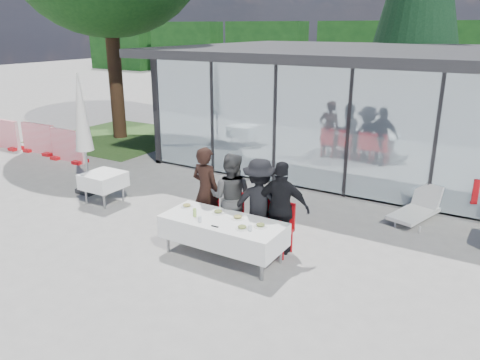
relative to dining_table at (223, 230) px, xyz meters
name	(u,v)px	position (x,y,z in m)	size (l,w,h in m)	color
ground	(219,252)	(-0.18, 0.14, -0.54)	(90.00, 90.00, 0.00)	gray
pavilion	(428,94)	(1.82, 8.31, 1.61)	(14.80, 8.80, 3.44)	gray
treeline	(421,54)	(-2.18, 28.14, 1.66)	(62.50, 2.00, 4.40)	black
dining_table	(223,230)	(0.00, 0.00, 0.00)	(2.26, 0.96, 0.75)	white
diner_a	(206,191)	(-0.88, 0.74, 0.37)	(0.66, 0.66, 1.81)	black
diner_chair_a	(207,208)	(-0.88, 0.75, 0.00)	(0.44, 0.44, 0.97)	red
diner_b	(231,197)	(-0.29, 0.74, 0.35)	(0.86, 0.86, 1.77)	#484848
diner_chair_b	(231,214)	(-0.29, 0.75, 0.00)	(0.44, 0.44, 0.97)	red
diner_c	(260,204)	(0.35, 0.74, 0.34)	(1.13, 1.13, 1.75)	black
diner_chair_c	(260,220)	(0.35, 0.75, 0.00)	(0.44, 0.44, 0.97)	red
diner_d	(282,208)	(0.80, 0.74, 0.34)	(1.03, 1.03, 1.77)	black
diner_chair_d	(281,225)	(0.80, 0.75, 0.00)	(0.44, 0.44, 0.97)	red
plate_a	(187,206)	(-0.92, 0.16, 0.24)	(0.23, 0.23, 0.07)	white
plate_b	(218,212)	(-0.24, 0.21, 0.24)	(0.23, 0.23, 0.07)	white
plate_c	(238,217)	(0.21, 0.18, 0.24)	(0.23, 0.23, 0.07)	white
plate_d	(261,225)	(0.73, 0.07, 0.24)	(0.23, 0.23, 0.07)	white
plate_extra	(242,227)	(0.50, -0.16, 0.24)	(0.23, 0.23, 0.07)	white
juice_bottle	(195,213)	(-0.51, -0.14, 0.29)	(0.06, 0.06, 0.15)	#9BC753
drinking_glasses	(224,223)	(0.18, -0.22, 0.26)	(1.02, 0.20, 0.10)	silver
folded_eyeglasses	(215,226)	(0.06, -0.33, 0.22)	(0.14, 0.03, 0.01)	black
spare_table_left	(103,181)	(-3.97, 0.89, 0.02)	(0.86, 0.86, 0.74)	white
spare_chair_b	(480,197)	(3.80, 4.30, 0.00)	(0.60, 0.60, 0.97)	red
market_umbrella	(82,119)	(-4.86, 1.20, 1.35)	(0.50, 0.50, 3.00)	black
lounger	(418,208)	(2.67, 3.70, -0.28)	(0.95, 1.45, 0.72)	silver
grass_patch	(120,137)	(-8.68, 6.14, -0.53)	(5.00, 5.00, 0.02)	#385926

